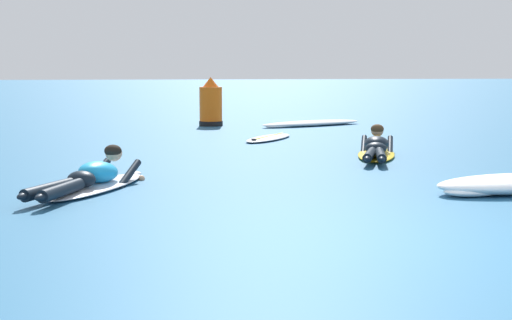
{
  "coord_description": "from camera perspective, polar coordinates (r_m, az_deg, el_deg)",
  "views": [
    {
      "loc": [
        -2.48,
        -5.62,
        1.48
      ],
      "look_at": [
        -1.28,
        4.37,
        0.17
      ],
      "focal_mm": 51.41,
      "sensor_mm": 36.0,
      "label": 1
    }
  ],
  "objects": [
    {
      "name": "drifting_surfboard",
      "position": [
        14.61,
        0.97,
        1.73
      ],
      "size": [
        1.41,
        1.87,
        0.16
      ],
      "color": "silver",
      "rests_on": "ground"
    },
    {
      "name": "surfer_near",
      "position": [
        8.9,
        -12.6,
        -1.44
      ],
      "size": [
        1.39,
        2.47,
        0.54
      ],
      "color": "silver",
      "rests_on": "ground"
    },
    {
      "name": "surfer_far",
      "position": [
        11.96,
        9.34,
        0.87
      ],
      "size": [
        1.18,
        2.55,
        0.54
      ],
      "color": "yellow",
      "rests_on": "ground"
    },
    {
      "name": "whitewater_back",
      "position": [
        17.95,
        4.36,
        2.86
      ],
      "size": [
        2.81,
        1.64,
        0.14
      ],
      "color": "white",
      "rests_on": "ground"
    },
    {
      "name": "channel_marker_buoy",
      "position": [
        17.94,
        -3.54,
        4.22
      ],
      "size": [
        0.58,
        0.58,
        1.19
      ],
      "color": "#EA5B0F",
      "rests_on": "ground"
    },
    {
      "name": "ground_plane",
      "position": [
        15.89,
        2.14,
        2.06
      ],
      "size": [
        120.0,
        120.0,
        0.0
      ],
      "primitive_type": "plane",
      "color": "#235B84"
    }
  ]
}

